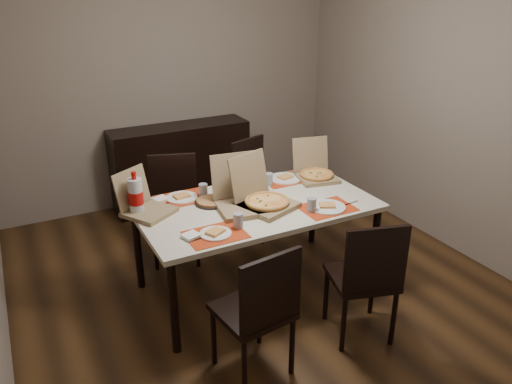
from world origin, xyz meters
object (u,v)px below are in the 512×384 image
(chair_near_left, at_px, (259,309))
(chair_far_right, at_px, (256,182))
(pizza_box_center, at_px, (264,199))
(dip_bowl, at_px, (260,188))
(soda_bottle, at_px, (136,197))
(dining_table, at_px, (256,212))
(sideboard, at_px, (181,165))
(chair_far_left, at_px, (174,203))
(chair_near_right, at_px, (366,276))

(chair_near_left, xyz_separation_m, chair_far_right, (0.93, 1.82, 0.00))
(chair_far_right, height_order, pizza_box_center, pizza_box_center)
(dip_bowl, bearing_deg, soda_bottle, 178.85)
(dining_table, xyz_separation_m, pizza_box_center, (0.03, -0.07, 0.13))
(sideboard, height_order, dining_table, sideboard)
(chair_far_right, height_order, dip_bowl, chair_far_right)
(dining_table, xyz_separation_m, chair_far_left, (-0.39, 0.82, -0.17))
(chair_near_left, bearing_deg, chair_near_right, -0.81)
(dining_table, bearing_deg, chair_near_right, -68.27)
(sideboard, bearing_deg, dip_bowl, -86.26)
(sideboard, bearing_deg, chair_near_left, -100.14)
(soda_bottle, bearing_deg, chair_near_left, -70.25)
(chair_near_left, bearing_deg, chair_far_right, 62.85)
(chair_far_left, bearing_deg, chair_far_right, 6.79)
(chair_far_left, distance_m, pizza_box_center, 1.02)
(pizza_box_center, relative_size, soda_bottle, 1.57)
(dining_table, distance_m, chair_far_left, 0.92)
(chair_near_right, bearing_deg, pizza_box_center, 111.41)
(chair_far_right, xyz_separation_m, pizza_box_center, (-0.45, -0.99, 0.30))
(chair_near_left, bearing_deg, pizza_box_center, 59.99)
(chair_far_left, distance_m, soda_bottle, 0.83)
(pizza_box_center, relative_size, dip_bowl, 3.91)
(chair_near_left, height_order, chair_far_right, same)
(chair_near_left, bearing_deg, chair_far_left, 88.20)
(dining_table, distance_m, pizza_box_center, 0.15)
(chair_far_left, xyz_separation_m, soda_bottle, (-0.46, -0.57, 0.38))
(sideboard, distance_m, chair_near_right, 2.81)
(dip_bowl, bearing_deg, chair_near_left, -118.34)
(chair_near_left, xyz_separation_m, dip_bowl, (0.61, 1.12, 0.26))
(chair_far_right, relative_size, pizza_box_center, 1.78)
(chair_far_right, bearing_deg, chair_near_right, -93.81)
(sideboard, relative_size, chair_near_right, 1.61)
(pizza_box_center, bearing_deg, dining_table, 115.63)
(sideboard, height_order, chair_far_left, chair_far_left)
(chair_near_right, bearing_deg, chair_far_left, 113.67)
(sideboard, distance_m, chair_far_right, 1.06)
(chair_near_right, distance_m, soda_bottle, 1.72)
(sideboard, distance_m, chair_far_left, 1.15)
(chair_near_right, distance_m, pizza_box_center, 0.95)
(chair_far_left, bearing_deg, pizza_box_center, -64.24)
(sideboard, height_order, chair_near_right, chair_near_right)
(chair_far_left, relative_size, dip_bowl, 6.97)
(chair_near_left, distance_m, chair_near_right, 0.81)
(sideboard, distance_m, dip_bowl, 1.69)
(chair_near_left, bearing_deg, dining_table, 63.47)
(dip_bowl, height_order, soda_bottle, soda_bottle)
(chair_near_right, relative_size, pizza_box_center, 1.78)
(dining_table, relative_size, soda_bottle, 5.42)
(sideboard, bearing_deg, pizza_box_center, -90.50)
(sideboard, relative_size, soda_bottle, 4.52)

